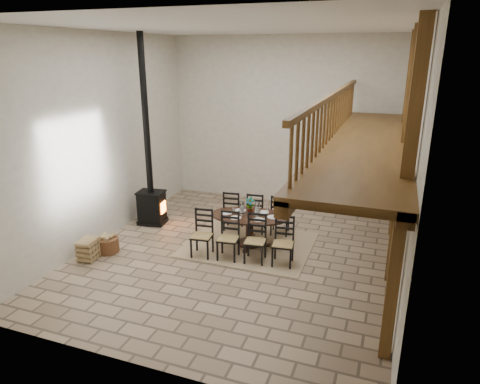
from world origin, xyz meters
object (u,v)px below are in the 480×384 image
(wood_stove, at_px, (150,185))
(log_stack, at_px, (89,249))
(dining_table, at_px, (249,231))
(log_basket, at_px, (107,244))

(wood_stove, height_order, log_stack, wood_stove)
(wood_stove, bearing_deg, dining_table, -16.62)
(wood_stove, relative_size, log_basket, 9.34)
(dining_table, relative_size, log_stack, 4.45)
(log_basket, bearing_deg, dining_table, 24.93)
(log_stack, bearing_deg, wood_stove, 84.53)
(wood_stove, xyz_separation_m, log_basket, (-0.07, -1.91, -0.92))
(dining_table, relative_size, wood_stove, 0.47)
(dining_table, relative_size, log_basket, 4.42)
(log_basket, height_order, log_stack, log_stack)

